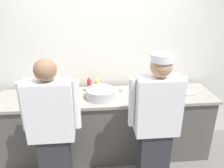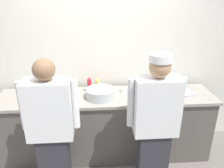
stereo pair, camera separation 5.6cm
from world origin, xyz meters
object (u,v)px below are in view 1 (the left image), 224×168
squeeze_bottle_primary (97,84)px  chef_center (156,124)px  ramekin_green_sauce (25,94)px  plate_stack_front (147,90)px  chefs_knife (186,92)px  ramekin_red_sauce (123,90)px  plate_stack_rear (54,98)px  mixing_bowl_steel (101,93)px  squeeze_bottle_secondary (89,85)px  ramekin_yellow_sauce (44,94)px  chef_near_left (52,131)px  sheet_tray (174,92)px

squeeze_bottle_primary → chef_center: bearing=-55.2°
ramekin_green_sauce → chef_center: bearing=-26.3°
plate_stack_front → chefs_knife: 0.55m
ramekin_red_sauce → chefs_knife: (0.85, -0.13, -0.02)m
plate_stack_rear → squeeze_bottle_primary: bearing=27.0°
plate_stack_rear → squeeze_bottle_primary: squeeze_bottle_primary is taller
mixing_bowl_steel → ramekin_red_sauce: bearing=28.9°
squeeze_bottle_secondary → ramekin_yellow_sauce: 0.62m
squeeze_bottle_primary → ramekin_yellow_sauce: size_ratio=2.17×
chef_near_left → squeeze_bottle_secondary: (0.39, 0.83, 0.16)m
ramekin_green_sauce → squeeze_bottle_primary: bearing=5.4°
squeeze_bottle_secondary → ramekin_green_sauce: (-0.86, -0.06, -0.08)m
plate_stack_rear → ramekin_yellow_sauce: size_ratio=2.75×
sheet_tray → chefs_knife: sheet_tray is taller
chefs_knife → chef_near_left: bearing=-158.8°
squeeze_bottle_primary → ramekin_green_sauce: size_ratio=2.20×
ramekin_yellow_sauce → chef_center: bearing=-30.1°
plate_stack_rear → mixing_bowl_steel: 0.59m
mixing_bowl_steel → sheet_tray: bearing=3.6°
sheet_tray → ramekin_yellow_sauce: ramekin_yellow_sauce is taller
chef_near_left → ramekin_yellow_sauce: bearing=106.3°
mixing_bowl_steel → squeeze_bottle_primary: squeeze_bottle_primary is taller
sheet_tray → ramekin_red_sauce: (-0.69, 0.12, 0.01)m
ramekin_green_sauce → ramekin_red_sauce: ramekin_red_sauce is taller
squeeze_bottle_secondary → ramekin_green_sauce: size_ratio=2.41×
chef_center → chefs_knife: bearing=48.2°
chef_center → mixing_bowl_steel: size_ratio=4.51×
squeeze_bottle_secondary → chefs_knife: size_ratio=0.78×
chef_center → ramekin_red_sauce: size_ratio=19.26×
squeeze_bottle_secondary → ramekin_red_sauce: size_ratio=2.45×
sheet_tray → ramekin_green_sauce: bearing=177.4°
plate_stack_rear → squeeze_bottle_secondary: (0.44, 0.25, 0.07)m
chef_near_left → squeeze_bottle_primary: bearing=59.9°
chef_center → squeeze_bottle_primary: size_ratio=8.63×
chef_center → sheet_tray: size_ratio=3.81×
mixing_bowl_steel → squeeze_bottle_secondary: bearing=124.6°
ramekin_yellow_sauce → chefs_knife: 1.94m
plate_stack_front → ramekin_yellow_sauce: size_ratio=2.75×
squeeze_bottle_secondary → plate_stack_front: bearing=-10.5°
plate_stack_front → chefs_knife: (0.54, -0.02, -0.04)m
plate_stack_front → squeeze_bottle_secondary: squeeze_bottle_secondary is taller
squeeze_bottle_secondary → ramekin_yellow_sauce: size_ratio=2.38×
chef_center → sheet_tray: (0.45, 0.69, 0.05)m
chef_near_left → mixing_bowl_steel: chef_near_left is taller
squeeze_bottle_primary → ramekin_yellow_sauce: bearing=-172.0°
plate_stack_rear → ramekin_yellow_sauce: (-0.17, 0.18, -0.01)m
plate_stack_front → chef_center: bearing=-94.7°
sheet_tray → ramekin_green_sauce: size_ratio=4.98×
plate_stack_rear → mixing_bowl_steel: bearing=3.3°
mixing_bowl_steel → sheet_tray: size_ratio=0.84×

